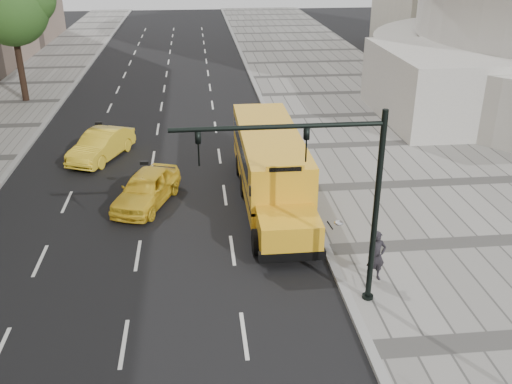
{
  "coord_description": "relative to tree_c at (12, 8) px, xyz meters",
  "views": [
    {
      "loc": [
        1.4,
        -23.54,
        10.82
      ],
      "look_at": [
        3.5,
        -4.0,
        1.9
      ],
      "focal_mm": 40.0,
      "sensor_mm": 36.0,
      "label": 1
    }
  ],
  "objects": [
    {
      "name": "sidewalk_museum",
      "position": [
        22.41,
        -17.13,
        -6.3
      ],
      "size": [
        12.0,
        140.0,
        0.15
      ],
      "primitive_type": "cube",
      "color": "gray",
      "rests_on": "ground"
    },
    {
      "name": "traffic_signal",
      "position": [
        15.6,
        -25.86,
        -2.28
      ],
      "size": [
        6.18,
        0.36,
        6.4
      ],
      "color": "black",
      "rests_on": "ground"
    },
    {
      "name": "taxi_near",
      "position": [
        9.49,
        -17.76,
        -5.62
      ],
      "size": [
        3.2,
        4.8,
        1.52
      ],
      "primitive_type": "imported",
      "rotation": [
        0.0,
        0.0,
        -0.35
      ],
      "color": "yellow",
      "rests_on": "ground"
    },
    {
      "name": "taxi_far",
      "position": [
        6.76,
        -11.87,
        -5.62
      ],
      "size": [
        3.25,
        4.85,
        1.51
      ],
      "primitive_type": "imported",
      "rotation": [
        0.0,
        0.0,
        -0.4
      ],
      "color": "yellow",
      "rests_on": "ground"
    },
    {
      "name": "tree_c",
      "position": [
        0.0,
        0.0,
        0.0
      ],
      "size": [
        5.49,
        4.88,
        8.78
      ],
      "color": "black",
      "rests_on": "ground"
    },
    {
      "name": "pedestrian",
      "position": [
        17.54,
        -24.82,
        -5.32
      ],
      "size": [
        0.72,
        0.53,
        1.81
      ],
      "primitive_type": "imported",
      "rotation": [
        0.0,
        0.0,
        0.16
      ],
      "color": "black",
      "rests_on": "sidewalk_museum"
    },
    {
      "name": "curb_museum",
      "position": [
        16.41,
        -17.13,
        -6.3
      ],
      "size": [
        0.3,
        140.0,
        0.15
      ],
      "primitive_type": "cube",
      "color": "gray",
      "rests_on": "ground"
    },
    {
      "name": "ground",
      "position": [
        10.41,
        -17.13,
        -6.38
      ],
      "size": [
        140.0,
        140.0,
        0.0
      ],
      "primitive_type": "plane",
      "color": "black",
      "rests_on": "ground"
    },
    {
      "name": "school_bus",
      "position": [
        14.91,
        -17.6,
        -4.61
      ],
      "size": [
        2.96,
        11.56,
        3.19
      ],
      "color": "yellow",
      "rests_on": "ground"
    }
  ]
}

